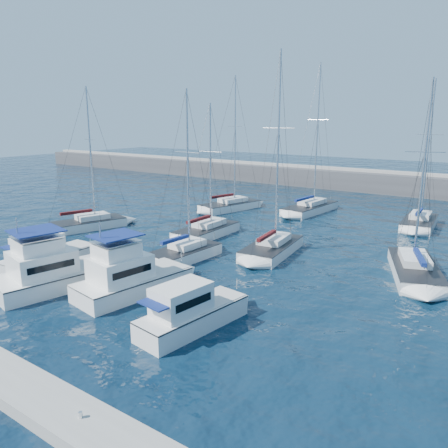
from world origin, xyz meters
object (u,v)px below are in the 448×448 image
Objects in this scene: motor_yacht_stbd_inner at (129,278)px; sailboat_back_a at (230,205)px; sailboat_mid_d at (272,248)px; sailboat_back_b at (310,208)px; motor_yacht_port_inner at (53,272)px; sailboat_mid_c at (184,253)px; motor_yacht_stbd_outer at (189,314)px; sailboat_back_c at (419,222)px; motor_yacht_port_outer at (46,257)px; sailboat_mid_e at (415,269)px; sailboat_mid_a at (89,223)px; sailboat_mid_b at (207,231)px.

motor_yacht_stbd_inner is 0.49× the size of sailboat_back_a.
sailboat_back_b reaches higher than sailboat_mid_d.
motor_yacht_port_inner is 0.52× the size of sailboat_mid_d.
sailboat_back_b is (0.94, 23.57, 0.01)m from sailboat_mid_c.
motor_yacht_stbd_outer is 12.61m from sailboat_mid_c.
sailboat_back_b is at bearing 173.77° from sailboat_back_c.
motor_yacht_port_inner is at bearing -29.51° from motor_yacht_port_outer.
sailboat_back_a is at bearing 133.93° from sailboat_mid_e.
sailboat_mid_a is 0.95× the size of sailboat_back_c.
motor_yacht_stbd_outer is at bearing -55.97° from sailboat_mid_b.
sailboat_back_a is at bearing 113.46° from sailboat_mid_b.
sailboat_mid_e is (31.93, 4.42, -0.02)m from sailboat_mid_a.
motor_yacht_stbd_inner is 6.74m from motor_yacht_stbd_outer.
sailboat_mid_a is at bearing 168.15° from sailboat_mid_e.
motor_yacht_port_inner is at bearing -91.66° from sailboat_back_b.
motor_yacht_port_inner is at bearing -91.97° from sailboat_mid_b.
sailboat_back_b is 12.98m from sailboat_back_c.
sailboat_back_b reaches higher than motor_yacht_stbd_outer.
motor_yacht_port_outer is 0.90× the size of motor_yacht_stbd_inner.
motor_yacht_port_inner reaches higher than motor_yacht_stbd_outer.
sailboat_mid_a is 20.76m from sailboat_mid_d.
sailboat_mid_b reaches higher than motor_yacht_stbd_inner.
sailboat_mid_a is 35.71m from sailboat_back_c.
sailboat_mid_e is at bearing 26.22° from sailboat_mid_c.
motor_yacht_stbd_outer is 0.49× the size of sailboat_mid_e.
sailboat_back_b is (3.87, 16.56, 0.04)m from sailboat_mid_b.
motor_yacht_stbd_inner is 19.73m from sailboat_mid_a.
sailboat_back_a reaches higher than motor_yacht_stbd_outer.
motor_yacht_stbd_outer is (11.76, 0.57, -0.19)m from motor_yacht_port_inner.
sailboat_mid_d is 18.63m from sailboat_back_b.
sailboat_back_b reaches higher than sailboat_back_c.
motor_yacht_stbd_outer is 32.99m from sailboat_back_a.
motor_yacht_port_outer is at bearing -170.65° from motor_yacht_stbd_inner.
sailboat_mid_c is 26.91m from sailboat_back_c.
motor_yacht_stbd_inner is at bearing 173.96° from motor_yacht_stbd_outer.
sailboat_mid_d is 1.18× the size of sailboat_mid_e.
sailboat_back_b reaches higher than motor_yacht_stbd_inner.
motor_yacht_stbd_outer is 19.97m from sailboat_mid_b.
sailboat_back_c is (13.90, 23.04, 0.00)m from sailboat_mid_c.
motor_yacht_stbd_outer is 0.39× the size of sailboat_back_b.
motor_yacht_port_inner is 17.11m from sailboat_mid_b.
sailboat_mid_d is at bearing 108.83° from motor_yacht_stbd_outer.
motor_yacht_stbd_outer is 0.50× the size of sailboat_mid_c.
sailboat_back_b reaches higher than sailboat_mid_e.
motor_yacht_stbd_inner is 0.62× the size of sailboat_mid_b.
motor_yacht_port_inner is 10.68m from sailboat_mid_c.
sailboat_mid_e is 0.93× the size of sailboat_back_c.
motor_yacht_stbd_inner is at bearing -54.85° from sailboat_back_a.
sailboat_mid_c is at bearing 9.30° from sailboat_mid_a.
motor_yacht_port_inner is at bearing -169.41° from motor_yacht_stbd_outer.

